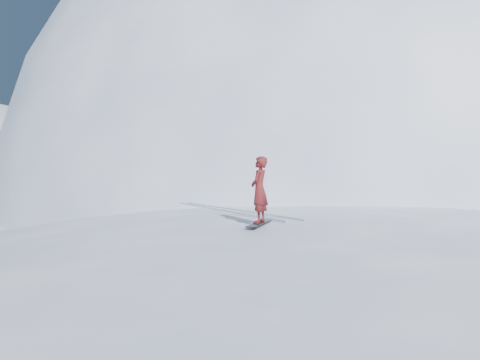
# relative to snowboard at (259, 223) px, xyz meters

# --- Properties ---
(ground) EXTENTS (400.00, 400.00, 0.00)m
(ground) POSITION_rel_snowboard_xyz_m (2.66, -2.70, -2.41)
(ground) COLOR white
(ground) RESTS_ON ground
(near_ridge) EXTENTS (36.00, 28.00, 4.80)m
(near_ridge) POSITION_rel_snowboard_xyz_m (3.66, 0.30, -2.41)
(near_ridge) COLOR white
(near_ridge) RESTS_ON ground
(summit_peak) EXTENTS (60.00, 56.00, 56.00)m
(summit_peak) POSITION_rel_snowboard_xyz_m (24.66, 23.30, -2.41)
(summit_peak) COLOR white
(summit_peak) RESTS_ON ground
(peak_shoulder) EXTENTS (28.00, 24.00, 18.00)m
(peak_shoulder) POSITION_rel_snowboard_xyz_m (12.66, 17.30, -2.41)
(peak_shoulder) COLOR white
(peak_shoulder) RESTS_ON ground
(wind_bumps) EXTENTS (16.00, 14.40, 1.00)m
(wind_bumps) POSITION_rel_snowboard_xyz_m (2.10, -0.59, -2.41)
(wind_bumps) COLOR white
(wind_bumps) RESTS_ON ground
(snowboard) EXTENTS (1.30, 1.12, 0.02)m
(snowboard) POSITION_rel_snowboard_xyz_m (0.00, 0.00, 0.00)
(snowboard) COLOR black
(snowboard) RESTS_ON near_ridge
(snowboarder) EXTENTS (0.75, 0.72, 1.73)m
(snowboarder) POSITION_rel_snowboard_xyz_m (0.00, 0.00, 0.88)
(snowboarder) COLOR maroon
(snowboarder) RESTS_ON snowboard
(board_tracks) EXTENTS (1.24, 5.98, 0.04)m
(board_tracks) POSITION_rel_snowboard_xyz_m (0.80, 2.93, 0.01)
(board_tracks) COLOR silver
(board_tracks) RESTS_ON ground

